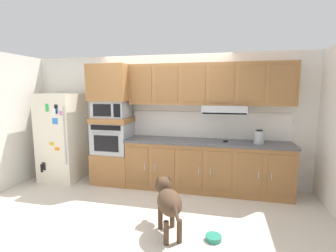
# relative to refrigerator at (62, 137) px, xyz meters

# --- Properties ---
(ground_plane) EXTENTS (9.60, 9.60, 0.00)m
(ground_plane) POSITION_rel_refrigerator_xyz_m (2.07, -0.68, -0.88)
(ground_plane) COLOR beige
(back_kitchen_wall) EXTENTS (6.20, 0.12, 2.50)m
(back_kitchen_wall) POSITION_rel_refrigerator_xyz_m (2.07, 0.43, 0.37)
(back_kitchen_wall) COLOR silver
(back_kitchen_wall) RESTS_ON ground
(side_panel_left) EXTENTS (0.12, 7.10, 2.50)m
(side_panel_left) POSITION_rel_refrigerator_xyz_m (-0.73, -0.68, 0.37)
(side_panel_left) COLOR silver
(side_panel_left) RESTS_ON ground
(refrigerator) EXTENTS (0.76, 0.73, 1.76)m
(refrigerator) POSITION_rel_refrigerator_xyz_m (0.00, 0.00, 0.00)
(refrigerator) COLOR silver
(refrigerator) RESTS_ON ground
(oven_base_cabinet) EXTENTS (0.74, 0.62, 0.60)m
(oven_base_cabinet) POSITION_rel_refrigerator_xyz_m (1.09, 0.07, -0.58)
(oven_base_cabinet) COLOR #996638
(oven_base_cabinet) RESTS_ON ground
(built_in_oven) EXTENTS (0.70, 0.62, 0.60)m
(built_in_oven) POSITION_rel_refrigerator_xyz_m (1.09, 0.07, 0.02)
(built_in_oven) COLOR #A8AAAF
(built_in_oven) RESTS_ON oven_base_cabinet
(appliance_mid_shelf) EXTENTS (0.74, 0.62, 0.10)m
(appliance_mid_shelf) POSITION_rel_refrigerator_xyz_m (1.09, 0.07, 0.37)
(appliance_mid_shelf) COLOR #996638
(appliance_mid_shelf) RESTS_ON built_in_oven
(microwave) EXTENTS (0.64, 0.54, 0.32)m
(microwave) POSITION_rel_refrigerator_xyz_m (1.09, 0.07, 0.58)
(microwave) COLOR #A8AAAF
(microwave) RESTS_ON appliance_mid_shelf
(appliance_upper_cabinet) EXTENTS (0.74, 0.62, 0.68)m
(appliance_upper_cabinet) POSITION_rel_refrigerator_xyz_m (1.09, 0.07, 1.08)
(appliance_upper_cabinet) COLOR #996638
(appliance_upper_cabinet) RESTS_ON microwave
(lower_cabinet_run) EXTENTS (2.92, 0.63, 0.88)m
(lower_cabinet_run) POSITION_rel_refrigerator_xyz_m (2.92, 0.07, -0.44)
(lower_cabinet_run) COLOR #996638
(lower_cabinet_run) RESTS_ON ground
(countertop_slab) EXTENTS (2.96, 0.64, 0.04)m
(countertop_slab) POSITION_rel_refrigerator_xyz_m (2.92, 0.07, 0.02)
(countertop_slab) COLOR #4C4C51
(countertop_slab) RESTS_ON lower_cabinet_run
(backsplash_panel) EXTENTS (2.96, 0.02, 0.50)m
(backsplash_panel) POSITION_rel_refrigerator_xyz_m (2.92, 0.36, 0.29)
(backsplash_panel) COLOR silver
(backsplash_panel) RESTS_ON countertop_slab
(upper_cabinet_with_hood) EXTENTS (2.92, 0.48, 0.88)m
(upper_cabinet_with_hood) POSITION_rel_refrigerator_xyz_m (2.94, 0.19, 1.02)
(upper_cabinet_with_hood) COLOR #996638
(upper_cabinet_with_hood) RESTS_ON backsplash_panel
(screwdriver) EXTENTS (0.17, 0.17, 0.03)m
(screwdriver) POSITION_rel_refrigerator_xyz_m (3.27, 0.04, 0.05)
(screwdriver) COLOR black
(screwdriver) RESTS_ON countertop_slab
(electric_kettle) EXTENTS (0.17, 0.17, 0.24)m
(electric_kettle) POSITION_rel_refrigerator_xyz_m (3.81, 0.02, 0.15)
(electric_kettle) COLOR #A8AAAF
(electric_kettle) RESTS_ON countertop_slab
(dog) EXTENTS (0.52, 0.89, 0.66)m
(dog) POSITION_rel_refrigerator_xyz_m (2.56, -1.44, -0.44)
(dog) COLOR #473323
(dog) RESTS_ON ground
(dog_food_bowl) EXTENTS (0.20, 0.20, 0.06)m
(dog_food_bowl) POSITION_rel_refrigerator_xyz_m (3.14, -1.49, -0.85)
(dog_food_bowl) COLOR #267F66
(dog_food_bowl) RESTS_ON ground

